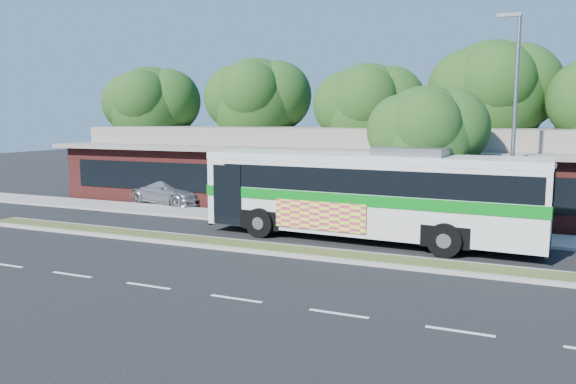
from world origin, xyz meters
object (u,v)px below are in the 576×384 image
Objects in this scene: transit_bus at (369,189)px; sidewalk_tree at (433,134)px; lamp_post at (513,120)px; sedan at (167,191)px.

sidewalk_tree reaches higher than transit_bus.
sedan is at bearing 171.92° from lamp_post.
sedan is at bearing 162.93° from transit_bus.
sidewalk_tree is (2.07, 2.51, 2.17)m from transit_bus.
lamp_post is 6.32m from transit_bus.
lamp_post reaches higher than sedan.
lamp_post is 1.42× the size of sidewalk_tree.
lamp_post is 3.24m from sidewalk_tree.
transit_bus is 3.91m from sidewalk_tree.
sidewalk_tree is at bearing -87.30° from sedan.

